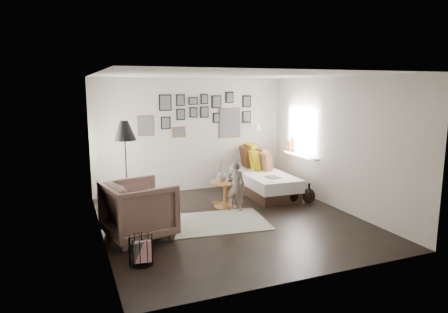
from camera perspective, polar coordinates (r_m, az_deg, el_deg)
name	(u,v)px	position (r m, az deg, el deg)	size (l,w,h in m)	color
ground	(232,221)	(7.34, 1.11, -9.15)	(4.80, 4.80, 0.00)	black
wall_back	(191,135)	(9.26, -4.69, 3.09)	(4.50, 4.50, 0.00)	#AFA699
wall_front	(310,179)	(4.95, 12.12, -3.16)	(4.50, 4.50, 0.00)	#AFA699
wall_left	(99,159)	(6.49, -17.45, -0.29)	(4.80, 4.80, 0.00)	#AFA699
wall_right	(337,143)	(8.16, 15.84, 1.82)	(4.80, 4.80, 0.00)	#AFA699
ceiling	(232,75)	(6.94, 1.18, 11.58)	(4.80, 4.80, 0.00)	white
door_left	(95,161)	(7.72, -17.97, -0.63)	(0.00, 2.14, 2.14)	white
window_right	(296,152)	(9.26, 10.30, 0.67)	(0.15, 1.32, 1.30)	white
gallery_wall	(203,115)	(9.29, -3.00, 5.88)	(2.74, 0.03, 1.08)	brown
wall_sconce	(257,126)	(9.57, 4.69, 4.30)	(0.18, 0.36, 0.16)	white
rug	(216,222)	(7.25, -1.15, -9.36)	(1.80, 1.26, 0.01)	silver
pedestal_table	(226,195)	(8.14, 0.25, -5.47)	(0.65, 0.65, 0.51)	brown
vase	(222,175)	(8.02, -0.33, -2.60)	(0.19, 0.19, 0.47)	black
candles	(231,175)	(8.08, 0.97, -2.70)	(0.11, 0.11, 0.24)	black
daybed	(261,178)	(9.20, 5.30, -3.08)	(1.01, 2.23, 1.06)	black
magazine_on_daybed	(273,177)	(8.58, 7.01, -2.97)	(0.24, 0.32, 0.02)	black
armchair	(139,210)	(6.57, -12.03, -7.44)	(0.99, 1.02, 0.93)	brown
armchair_cushion	(140,208)	(6.62, -11.85, -7.16)	(0.42, 0.42, 0.11)	white
floor_lamp	(125,134)	(7.53, -14.01, 3.10)	(0.42, 0.42, 1.79)	black
magazine_basket	(141,250)	(5.71, -11.76, -12.99)	(0.34, 0.34, 0.40)	black
demijohn_large	(291,195)	(8.47, 9.60, -5.41)	(0.31, 0.31, 0.46)	black
demijohn_small	(309,195)	(8.56, 12.02, -5.46)	(0.27, 0.27, 0.42)	black
child	(236,186)	(7.79, 1.77, -4.18)	(0.36, 0.24, 1.00)	brown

